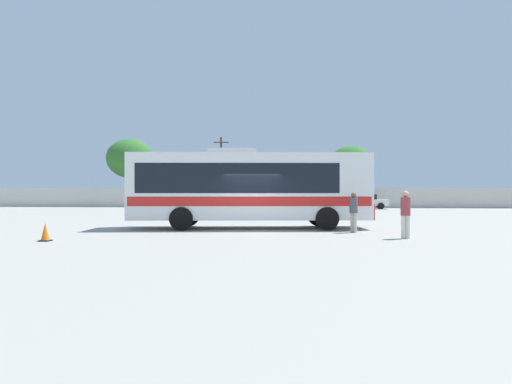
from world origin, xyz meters
TOP-DOWN VIEW (x-y plane):
  - ground_plane at (0.00, 10.00)m, footprint 300.00×300.00m
  - perimeter_wall at (0.00, 28.45)m, footprint 80.00×0.30m
  - coach_bus_white_red at (-0.36, 1.09)m, footprint 11.27×3.67m
  - attendant_by_bus_door at (4.32, -0.73)m, footprint 0.48×0.48m
  - passenger_waiting_on_apron at (5.89, -3.01)m, footprint 0.36×0.36m
  - parked_car_leftmost_white at (-9.78, 24.50)m, footprint 4.13×2.23m
  - parked_car_second_dark_blue at (-4.12, 24.51)m, footprint 4.54×2.20m
  - parked_car_third_white at (3.41, 25.31)m, footprint 4.30×2.26m
  - parked_car_rightmost_white at (9.05, 25.44)m, footprint 4.31×2.28m
  - utility_pole_near at (-6.77, 32.28)m, footprint 1.80×0.24m
  - roadside_tree_left at (-17.72, 31.81)m, footprint 5.49×5.49m
  - roadside_tree_midleft at (-9.06, 30.60)m, footprint 3.79×3.79m
  - roadside_tree_midright at (-1.21, 33.92)m, footprint 3.43×3.43m
  - roadside_tree_right at (8.37, 31.96)m, footprint 5.18×5.18m
  - traffic_cone_on_apron at (-6.76, -4.93)m, footprint 0.36×0.36m

SIDE VIEW (x-z plane):
  - ground_plane at x=0.00m, z-range 0.00..0.00m
  - traffic_cone_on_apron at x=-6.76m, z-range -0.01..0.63m
  - parked_car_third_white at x=3.41m, z-range 0.05..1.47m
  - parked_car_rightmost_white at x=9.05m, z-range 0.04..1.52m
  - parked_car_leftmost_white at x=-9.78m, z-range 0.04..1.54m
  - parked_car_second_dark_blue at x=-4.12m, z-range 0.04..1.57m
  - attendant_by_bus_door at x=4.32m, z-range 0.11..1.81m
  - passenger_waiting_on_apron at x=5.89m, z-range 0.11..1.86m
  - perimeter_wall at x=0.00m, z-range 0.00..2.15m
  - coach_bus_white_red at x=-0.36m, z-range 0.12..3.83m
  - utility_pole_near at x=-6.77m, z-range 0.18..8.36m
  - roadside_tree_midleft at x=-9.06m, z-range 1.42..7.53m
  - roadside_tree_right at x=8.37m, z-range 1.27..8.24m
  - roadside_tree_midright at x=-1.21m, z-range 1.66..7.95m
  - roadside_tree_left at x=-17.72m, z-range 1.68..9.72m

